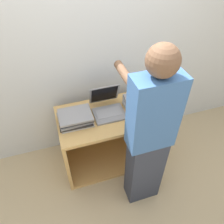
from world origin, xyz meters
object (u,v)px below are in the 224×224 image
(laptop_open, at_px, (108,107))
(laptop_stack_right, at_px, (141,103))
(person, at_px, (149,138))
(laptop_stack_left, at_px, (75,118))

(laptop_open, bearing_deg, laptop_stack_right, -9.55)
(laptop_open, height_order, person, person)
(laptop_stack_right, distance_m, person, 0.60)
(laptop_stack_left, height_order, laptop_stack_right, laptop_stack_right)
(laptop_stack_right, bearing_deg, laptop_open, 170.45)
(laptop_stack_left, bearing_deg, person, -45.45)
(laptop_stack_right, relative_size, person, 0.20)
(laptop_open, relative_size, laptop_stack_left, 1.04)
(laptop_open, height_order, laptop_stack_right, laptop_open)
(laptop_stack_left, distance_m, laptop_stack_right, 0.74)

